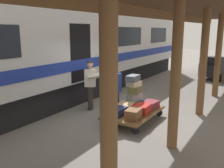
# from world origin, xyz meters

# --- Properties ---
(ground_plane) EXTENTS (60.00, 60.00, 0.00)m
(ground_plane) POSITION_xyz_m (0.00, 0.00, 0.00)
(ground_plane) COLOR slate
(platform_canopy) EXTENTS (3.20, 20.20, 3.56)m
(platform_canopy) POSITION_xyz_m (-1.86, 0.00, 3.25)
(platform_canopy) COLOR brown
(platform_canopy) RESTS_ON ground_plane
(train_car) EXTENTS (3.02, 20.78, 4.00)m
(train_car) POSITION_xyz_m (3.42, -0.00, 2.06)
(train_car) COLOR #B7BABF
(train_car) RESTS_ON ground_plane
(luggage_cart) EXTENTS (1.22, 2.08, 0.31)m
(luggage_cart) POSITION_xyz_m (-0.36, 0.33, 0.27)
(luggage_cart) COLOR brown
(luggage_cart) RESTS_ON ground_plane
(suitcase_brown_leather) EXTENTS (0.42, 0.53, 0.27)m
(suitcase_brown_leather) POSITION_xyz_m (-0.63, 0.90, 0.45)
(suitcase_brown_leather) COLOR brown
(suitcase_brown_leather) RESTS_ON luggage_cart
(suitcase_tan_vintage) EXTENTS (0.54, 0.62, 0.20)m
(suitcase_tan_vintage) POSITION_xyz_m (-0.09, 0.33, 0.42)
(suitcase_tan_vintage) COLOR tan
(suitcase_tan_vintage) RESTS_ON luggage_cart
(suitcase_red_plastic) EXTENTS (0.46, 0.58, 0.25)m
(suitcase_red_plastic) POSITION_xyz_m (-0.63, 0.33, 0.44)
(suitcase_red_plastic) COLOR #AD231E
(suitcase_red_plastic) RESTS_ON luggage_cart
(suitcase_navy_fabric) EXTENTS (0.45, 0.61, 0.21)m
(suitcase_navy_fabric) POSITION_xyz_m (-0.09, 0.90, 0.42)
(suitcase_navy_fabric) COLOR navy
(suitcase_navy_fabric) RESTS_ON luggage_cart
(suitcase_burgundy_valise) EXTENTS (0.47, 0.63, 0.21)m
(suitcase_burgundy_valise) POSITION_xyz_m (-0.63, -0.24, 0.42)
(suitcase_burgundy_valise) COLOR maroon
(suitcase_burgundy_valise) RESTS_ON luggage_cart
(suitcase_teal_softside) EXTENTS (0.45, 0.62, 0.18)m
(suitcase_teal_softside) POSITION_xyz_m (-0.09, -0.24, 0.40)
(suitcase_teal_softside) COLOR #1E666B
(suitcase_teal_softside) RESTS_ON luggage_cart
(suitcase_gray_aluminum) EXTENTS (0.40, 0.52, 0.25)m
(suitcase_gray_aluminum) POSITION_xyz_m (-0.10, -0.22, 0.62)
(suitcase_gray_aluminum) COLOR #9EA0A5
(suitcase_gray_aluminum) RESTS_ON suitcase_teal_softside
(suitcase_olive_duffel) EXTENTS (0.42, 0.58, 0.23)m
(suitcase_olive_duffel) POSITION_xyz_m (-0.11, -0.20, 0.86)
(suitcase_olive_duffel) COLOR brown
(suitcase_olive_duffel) RESTS_ON suitcase_gray_aluminum
(suitcase_cream_canvas) EXTENTS (0.41, 0.48, 0.16)m
(suitcase_cream_canvas) POSITION_xyz_m (-0.10, -0.16, 1.05)
(suitcase_cream_canvas) COLOR beige
(suitcase_cream_canvas) RESTS_ON suitcase_olive_duffel
(suitcase_slate_roller) EXTENTS (0.33, 0.52, 0.19)m
(suitcase_slate_roller) POSITION_xyz_m (-0.07, -0.14, 1.23)
(suitcase_slate_roller) COLOR #4C515B
(suitcase_slate_roller) RESTS_ON suitcase_cream_canvas
(porter_in_overalls) EXTENTS (0.68, 0.44, 1.70)m
(porter_in_overalls) POSITION_xyz_m (0.39, 0.24, 0.93)
(porter_in_overalls) COLOR navy
(porter_in_overalls) RESTS_ON ground_plane
(porter_by_door) EXTENTS (0.74, 0.62, 1.70)m
(porter_by_door) POSITION_xyz_m (1.45, 0.09, 0.93)
(porter_by_door) COLOR #332D28
(porter_by_door) RESTS_ON ground_plane
(baggage_tug) EXTENTS (1.49, 1.92, 1.30)m
(baggage_tug) POSITION_xyz_m (-1.20, -7.99, 0.63)
(baggage_tug) COLOR black
(baggage_tug) RESTS_ON ground_plane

